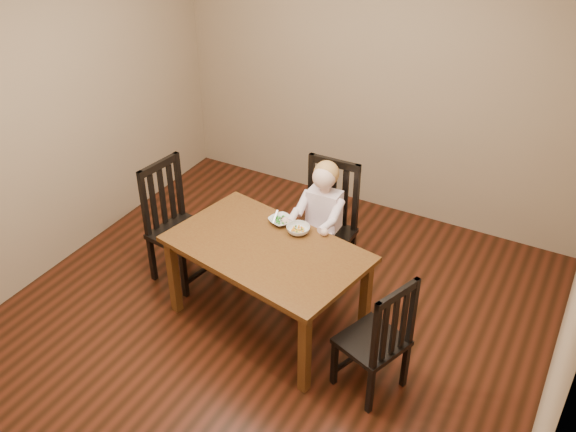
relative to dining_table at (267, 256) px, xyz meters
The scene contains 9 objects.
room 0.72m from the dining_table, 39.25° to the left, with size 4.01×4.01×2.71m.
dining_table is the anchor object (origin of this frame).
chair_child 0.73m from the dining_table, 79.43° to the left, with size 0.46×0.44×1.06m.
chair_left 0.97m from the dining_table, behind, with size 0.48×0.50×1.04m.
chair_right 1.02m from the dining_table, 13.61° to the right, with size 0.50×0.51×0.94m.
toddler 0.67m from the dining_table, 78.52° to the left, with size 0.35×0.43×0.60m, color silver, non-canonical shape.
bowl_peas 0.34m from the dining_table, 100.36° to the left, with size 0.17×0.17×0.04m, color silver.
bowl_veg 0.31m from the dining_table, 66.80° to the left, with size 0.18×0.18×0.05m, color silver.
fork 0.35m from the dining_table, 108.25° to the left, with size 0.04×0.12×0.05m.
Camera 1 is at (1.92, -3.22, 3.41)m, focal length 40.00 mm.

